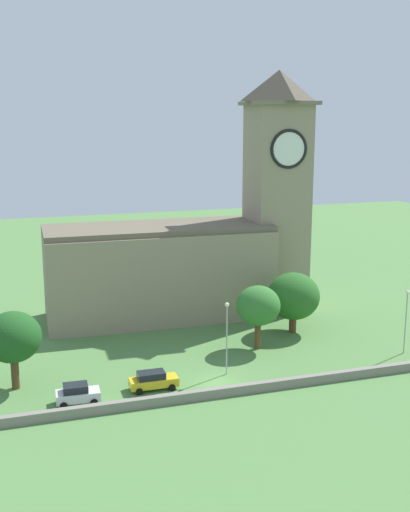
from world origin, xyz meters
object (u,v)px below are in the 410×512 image
(church, at_px, (196,246))
(tree_by_tower, at_px, (13,337))
(car_white, at_px, (77,394))
(tree_riverside_east, at_px, (258,306))
(car_yellow, at_px, (153,380))
(streetlamp_west_mid, at_px, (227,327))
(tree_churchyard, at_px, (293,296))
(streetlamp_central, at_px, (406,312))

(church, xyz_separation_m, tree_by_tower, (-24.00, -17.96, -4.00))
(car_white, relative_size, tree_riverside_east, 0.55)
(church, distance_m, car_white, 30.92)
(car_yellow, relative_size, tree_riverside_east, 0.64)
(tree_riverside_east, bearing_deg, car_yellow, -152.70)
(streetlamp_west_mid, height_order, tree_churchyard, streetlamp_west_mid)
(church, bearing_deg, streetlamp_central, -49.98)
(church, height_order, tree_churchyard, church)
(tree_by_tower, relative_size, tree_churchyard, 1.04)
(car_white, bearing_deg, tree_riverside_east, 20.99)
(car_yellow, xyz_separation_m, tree_riverside_east, (14.03, 7.24, 4.19))
(car_white, bearing_deg, car_yellow, 7.62)
(church, bearing_deg, tree_churchyard, -50.33)
(tree_riverside_east, xyz_separation_m, tree_churchyard, (6.32, 3.97, -0.51))
(streetlamp_west_mid, height_order, tree_by_tower, tree_by_tower)
(streetlamp_central, bearing_deg, church, 130.02)
(church, distance_m, tree_by_tower, 30.24)
(church, height_order, car_white, church)
(church, relative_size, streetlamp_west_mid, 4.59)
(tree_riverside_east, distance_m, tree_churchyard, 7.48)
(car_white, bearing_deg, tree_churchyard, 23.72)
(tree_by_tower, xyz_separation_m, tree_churchyard, (33.16, 6.92, -0.68))
(car_yellow, relative_size, streetlamp_west_mid, 0.62)
(streetlamp_central, bearing_deg, car_yellow, -178.41)
(streetlamp_west_mid, bearing_deg, tree_riverside_east, 45.28)
(streetlamp_west_mid, distance_m, tree_by_tower, 21.13)
(streetlamp_west_mid, height_order, streetlamp_central, streetlamp_west_mid)
(car_white, xyz_separation_m, car_yellow, (7.44, 0.99, -0.04))
(streetlamp_west_mid, height_order, tree_riverside_east, streetlamp_west_mid)
(church, distance_m, tree_churchyard, 15.09)
(car_white, xyz_separation_m, tree_riverside_east, (21.46, 8.23, 4.15))
(car_yellow, bearing_deg, streetlamp_central, 1.59)
(car_white, bearing_deg, tree_by_tower, 135.51)
(church, height_order, streetlamp_west_mid, church)
(tree_churchyard, bearing_deg, tree_riverside_east, -147.85)
(tree_riverside_east, bearing_deg, streetlamp_central, -22.98)
(church, distance_m, tree_riverside_east, 15.84)
(church, bearing_deg, tree_riverside_east, -79.27)
(car_yellow, bearing_deg, streetlamp_west_mid, 8.80)
(streetlamp_central, height_order, tree_riverside_east, tree_riverside_east)
(tree_by_tower, bearing_deg, church, 36.82)
(tree_riverside_east, relative_size, tree_churchyard, 0.99)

